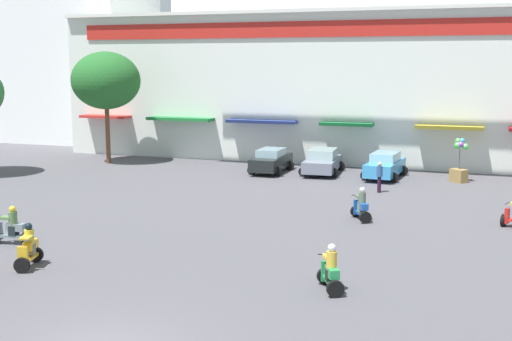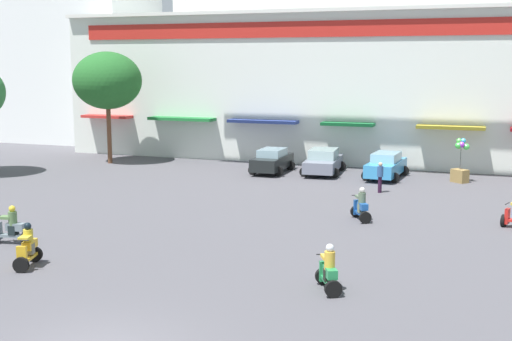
# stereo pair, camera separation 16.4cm
# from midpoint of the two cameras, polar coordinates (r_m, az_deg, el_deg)

# --- Properties ---
(ground_plane) EXTENTS (128.00, 128.00, 0.00)m
(ground_plane) POSITION_cam_midpoint_polar(r_m,az_deg,el_deg) (27.92, 1.26, -4.85)
(ground_plane) COLOR #4F4D53
(colonial_building) EXTENTS (42.55, 16.72, 20.40)m
(colonial_building) POSITION_cam_midpoint_polar(r_m,az_deg,el_deg) (49.57, 9.92, 11.47)
(colonial_building) COLOR silver
(colonial_building) RESTS_ON ground
(flank_building_left) EXTENTS (13.88, 8.33, 12.48)m
(flank_building_left) POSITION_cam_midpoint_polar(r_m,az_deg,el_deg) (61.07, -15.52, 8.41)
(flank_building_left) COLOR white
(flank_building_left) RESTS_ON ground
(plaza_tree_2) EXTENTS (4.64, 4.41, 7.50)m
(plaza_tree_2) POSITION_cam_midpoint_polar(r_m,az_deg,el_deg) (45.87, -12.52, 7.52)
(plaza_tree_2) COLOR brown
(plaza_tree_2) RESTS_ON ground
(parked_car_0) EXTENTS (2.23, 4.06, 1.49)m
(parked_car_0) POSITION_cam_midpoint_polar(r_m,az_deg,el_deg) (41.37, 1.51, 0.86)
(parked_car_0) COLOR black
(parked_car_0) RESTS_ON ground
(parked_car_1) EXTENTS (2.65, 4.60, 1.54)m
(parked_car_1) POSITION_cam_midpoint_polar(r_m,az_deg,el_deg) (41.15, 5.91, 0.78)
(parked_car_1) COLOR slate
(parked_car_1) RESTS_ON ground
(parked_car_2) EXTENTS (2.43, 4.47, 1.53)m
(parked_car_2) POSITION_cam_midpoint_polar(r_m,az_deg,el_deg) (40.09, 11.18, 0.44)
(parked_car_2) COLOR #3790D0
(parked_car_2) RESTS_ON ground
(scooter_rider_0) EXTENTS (0.90, 1.46, 1.50)m
(scooter_rider_0) POSITION_cam_midpoint_polar(r_m,az_deg,el_deg) (23.69, -18.78, -6.36)
(scooter_rider_0) COLOR black
(scooter_rider_0) RESTS_ON ground
(scooter_rider_2) EXTENTS (1.12, 1.44, 1.49)m
(scooter_rider_2) POSITION_cam_midpoint_polar(r_m,az_deg,el_deg) (29.25, 9.15, -3.07)
(scooter_rider_2) COLOR black
(scooter_rider_2) RESTS_ON ground
(scooter_rider_4) EXTENTS (1.44, 0.72, 1.49)m
(scooter_rider_4) POSITION_cam_midpoint_polar(r_m,az_deg,el_deg) (26.84, -20.09, -4.66)
(scooter_rider_4) COLOR black
(scooter_rider_4) RESTS_ON ground
(scooter_rider_5) EXTENTS (1.09, 1.44, 1.49)m
(scooter_rider_5) POSITION_cam_midpoint_polar(r_m,az_deg,el_deg) (20.29, 6.48, -8.60)
(scooter_rider_5) COLOR black
(scooter_rider_5) RESTS_ON ground
(pedestrian_0) EXTENTS (0.43, 0.43, 1.63)m
(pedestrian_0) POSITION_cam_midpoint_polar(r_m,az_deg,el_deg) (35.57, 10.71, -0.39)
(pedestrian_0) COLOR #2A132A
(pedestrian_0) RESTS_ON ground
(balloon_vendor_cart) EXTENTS (1.08, 1.04, 2.52)m
(balloon_vendor_cart) POSITION_cam_midpoint_polar(r_m,az_deg,el_deg) (39.72, 17.21, 0.41)
(balloon_vendor_cart) COLOR olive
(balloon_vendor_cart) RESTS_ON ground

